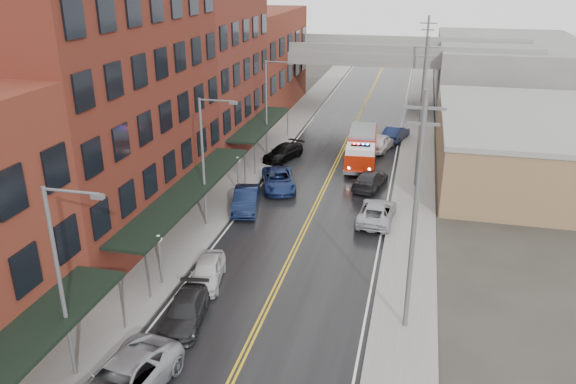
# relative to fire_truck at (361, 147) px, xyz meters

# --- Properties ---
(road) EXTENTS (11.00, 160.00, 0.02)m
(road) POSITION_rel_fire_truck_xyz_m (-2.21, -9.60, -1.59)
(road) COLOR black
(road) RESTS_ON ground
(sidewalk_left) EXTENTS (3.00, 160.00, 0.15)m
(sidewalk_left) POSITION_rel_fire_truck_xyz_m (-9.51, -9.60, -1.53)
(sidewalk_left) COLOR slate
(sidewalk_left) RESTS_ON ground
(sidewalk_right) EXTENTS (3.00, 160.00, 0.15)m
(sidewalk_right) POSITION_rel_fire_truck_xyz_m (5.09, -9.60, -1.53)
(sidewalk_right) COLOR slate
(sidewalk_right) RESTS_ON ground
(curb_left) EXTENTS (0.30, 160.00, 0.15)m
(curb_left) POSITION_rel_fire_truck_xyz_m (-7.86, -9.60, -1.53)
(curb_left) COLOR gray
(curb_left) RESTS_ON ground
(curb_right) EXTENTS (0.30, 160.00, 0.15)m
(curb_right) POSITION_rel_fire_truck_xyz_m (3.44, -9.60, -1.53)
(curb_right) COLOR gray
(curb_right) RESTS_ON ground
(brick_building_b) EXTENTS (9.00, 20.00, 18.00)m
(brick_building_b) POSITION_rel_fire_truck_xyz_m (-15.51, -16.60, 7.40)
(brick_building_b) COLOR #561B16
(brick_building_b) RESTS_ON ground
(brick_building_c) EXTENTS (9.00, 15.00, 15.00)m
(brick_building_c) POSITION_rel_fire_truck_xyz_m (-15.51, 0.90, 5.90)
(brick_building_c) COLOR maroon
(brick_building_c) RESTS_ON ground
(brick_building_far) EXTENTS (9.00, 20.00, 12.00)m
(brick_building_far) POSITION_rel_fire_truck_xyz_m (-15.51, 18.40, 4.40)
(brick_building_far) COLOR maroon
(brick_building_far) RESTS_ON ground
(tan_building) EXTENTS (14.00, 22.00, 5.00)m
(tan_building) POSITION_rel_fire_truck_xyz_m (13.79, 0.40, 0.90)
(tan_building) COLOR olive
(tan_building) RESTS_ON ground
(right_far_block) EXTENTS (18.00, 30.00, 8.00)m
(right_far_block) POSITION_rel_fire_truck_xyz_m (15.79, 30.40, 2.40)
(right_far_block) COLOR slate
(right_far_block) RESTS_ON ground
(awning_1) EXTENTS (2.60, 18.00, 3.09)m
(awning_1) POSITION_rel_fire_truck_xyz_m (-9.70, -16.60, 1.39)
(awning_1) COLOR black
(awning_1) RESTS_ON ground
(awning_2) EXTENTS (2.60, 13.00, 3.09)m
(awning_2) POSITION_rel_fire_truck_xyz_m (-9.70, 0.90, 1.38)
(awning_2) COLOR black
(awning_2) RESTS_ON ground
(globe_lamp_1) EXTENTS (0.44, 0.44, 3.12)m
(globe_lamp_1) POSITION_rel_fire_truck_xyz_m (-8.61, -23.60, 0.71)
(globe_lamp_1) COLOR #59595B
(globe_lamp_1) RESTS_ON ground
(globe_lamp_2) EXTENTS (0.44, 0.44, 3.12)m
(globe_lamp_2) POSITION_rel_fire_truck_xyz_m (-8.61, -9.60, 0.71)
(globe_lamp_2) COLOR #59595B
(globe_lamp_2) RESTS_ON ground
(street_lamp_0) EXTENTS (2.64, 0.22, 9.00)m
(street_lamp_0) POSITION_rel_fire_truck_xyz_m (-8.76, -31.60, 3.58)
(street_lamp_0) COLOR #59595B
(street_lamp_0) RESTS_ON ground
(street_lamp_1) EXTENTS (2.64, 0.22, 9.00)m
(street_lamp_1) POSITION_rel_fire_truck_xyz_m (-8.76, -15.60, 3.58)
(street_lamp_1) COLOR #59595B
(street_lamp_1) RESTS_ON ground
(street_lamp_2) EXTENTS (2.64, 0.22, 9.00)m
(street_lamp_2) POSITION_rel_fire_truck_xyz_m (-8.76, 0.40, 3.58)
(street_lamp_2) COLOR #59595B
(street_lamp_2) RESTS_ON ground
(utility_pole_0) EXTENTS (1.80, 0.24, 12.00)m
(utility_pole_0) POSITION_rel_fire_truck_xyz_m (4.99, -24.60, 4.70)
(utility_pole_0) COLOR #59595B
(utility_pole_0) RESTS_ON ground
(utility_pole_1) EXTENTS (1.80, 0.24, 12.00)m
(utility_pole_1) POSITION_rel_fire_truck_xyz_m (4.99, -4.60, 4.70)
(utility_pole_1) COLOR #59595B
(utility_pole_1) RESTS_ON ground
(utility_pole_2) EXTENTS (1.80, 0.24, 12.00)m
(utility_pole_2) POSITION_rel_fire_truck_xyz_m (4.99, 15.40, 4.70)
(utility_pole_2) COLOR #59595B
(utility_pole_2) RESTS_ON ground
(overpass) EXTENTS (40.00, 10.00, 7.50)m
(overpass) POSITION_rel_fire_truck_xyz_m (-2.21, 22.40, 4.38)
(overpass) COLOR slate
(overpass) RESTS_ON ground
(fire_truck) EXTENTS (3.70, 8.27, 2.96)m
(fire_truck) POSITION_rel_fire_truck_xyz_m (0.00, 0.00, 0.00)
(fire_truck) COLOR #9C1A07
(fire_truck) RESTS_ON ground
(parked_car_left_2) EXTENTS (3.59, 6.36, 1.68)m
(parked_car_left_2) POSITION_rel_fire_truck_xyz_m (-6.23, -32.42, -0.77)
(parked_car_left_2) COLOR gray
(parked_car_left_2) RESTS_ON ground
(parked_car_left_3) EXTENTS (2.51, 4.80, 1.33)m
(parked_car_left_3) POSITION_rel_fire_truck_xyz_m (-5.85, -26.75, -0.94)
(parked_car_left_3) COLOR black
(parked_car_left_3) RESTS_ON ground
(parked_car_left_4) EXTENTS (2.45, 4.49, 1.45)m
(parked_car_left_4) POSITION_rel_fire_truck_xyz_m (-6.18, -22.80, -0.88)
(parked_car_left_4) COLOR silver
(parked_car_left_4) RESTS_ON ground
(parked_car_left_5) EXTENTS (2.68, 5.19, 1.63)m
(parked_car_left_5) POSITION_rel_fire_truck_xyz_m (-7.10, -12.40, -0.79)
(parked_car_left_5) COLOR black
(parked_car_left_5) RESTS_ON ground
(parked_car_left_6) EXTENTS (4.12, 5.98, 1.52)m
(parked_car_left_6) POSITION_rel_fire_truck_xyz_m (-5.82, -7.67, -0.84)
(parked_car_left_6) COLOR navy
(parked_car_left_6) RESTS_ON ground
(parked_car_left_7) EXTENTS (3.53, 5.27, 1.42)m
(parked_car_left_7) POSITION_rel_fire_truck_xyz_m (-7.21, -0.40, -0.90)
(parked_car_left_7) COLOR black
(parked_car_left_7) RESTS_ON ground
(parked_car_right_0) EXTENTS (2.72, 5.34, 1.45)m
(parked_car_right_0) POSITION_rel_fire_truck_xyz_m (2.46, -12.21, -0.88)
(parked_car_right_0) COLOR #A6A8AE
(parked_car_right_0) RESTS_ON ground
(parked_car_right_1) EXTENTS (2.93, 5.20, 1.42)m
(parked_car_right_1) POSITION_rel_fire_truck_xyz_m (1.39, -5.78, -0.89)
(parked_car_right_1) COLOR black
(parked_car_right_1) RESTS_ON ground
(parked_car_right_2) EXTENTS (3.07, 5.18, 1.65)m
(parked_car_right_2) POSITION_rel_fire_truck_xyz_m (1.39, 4.70, -0.78)
(parked_car_right_2) COLOR silver
(parked_car_right_2) RESTS_ON ground
(parked_car_right_3) EXTENTS (2.86, 5.05, 1.58)m
(parked_car_right_3) POSITION_rel_fire_truck_xyz_m (2.64, 8.20, -0.82)
(parked_car_right_3) COLOR #0E1533
(parked_car_right_3) RESTS_ON ground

